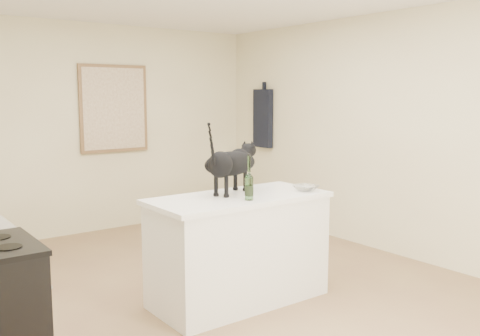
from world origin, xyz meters
name	(u,v)px	position (x,y,z in m)	size (l,w,h in m)	color
floor	(216,296)	(0.00, 0.00, 0.00)	(5.50, 5.50, 0.00)	#91764D
wall_back	(91,129)	(0.00, 2.75, 1.30)	(4.50, 4.50, 0.00)	beige
wall_right	(387,134)	(2.25, 0.00, 1.30)	(5.50, 5.50, 0.00)	beige
island_base	(239,251)	(0.10, -0.20, 0.43)	(1.44, 0.67, 0.86)	white
island_top	(239,198)	(0.10, -0.20, 0.88)	(1.50, 0.70, 0.04)	white
artwork_frame	(114,109)	(0.30, 2.72, 1.55)	(0.90, 0.03, 1.10)	brown
artwork_canvas	(115,109)	(0.30, 2.70, 1.55)	(0.82, 0.00, 1.02)	beige
hanging_garment	(263,118)	(2.19, 2.05, 1.40)	(0.08, 0.34, 0.80)	black
black_cat	(230,167)	(0.09, -0.09, 1.13)	(0.65, 0.20, 0.46)	black
wine_bottle	(249,180)	(0.06, -0.40, 1.06)	(0.07, 0.07, 0.32)	#265923
glass_bowl	(306,188)	(0.69, -0.38, 0.93)	(0.20, 0.20, 0.05)	silver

